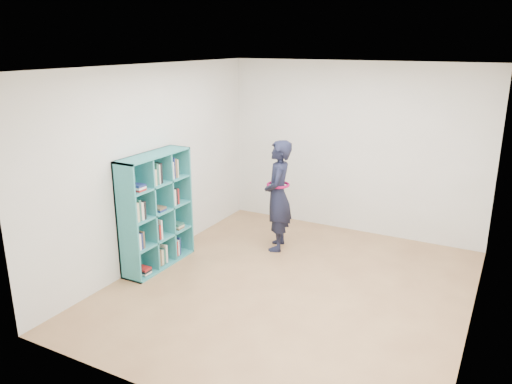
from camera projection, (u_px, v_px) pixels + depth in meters
The scene contains 9 objects.
floor at pixel (291, 288), 6.04m from camera, with size 4.50×4.50×0.00m, color brown.
ceiling at pixel (296, 67), 5.28m from camera, with size 4.50×4.50×0.00m, color white.
wall_left at pixel (154, 165), 6.56m from camera, with size 0.02×4.50×2.60m, color beige.
wall_right at pixel (484, 212), 4.76m from camera, with size 0.02×4.50×2.60m, color beige.
wall_back at pixel (353, 149), 7.56m from camera, with size 4.00×0.02×2.60m, color beige.
wall_front at pixel (171, 257), 3.76m from camera, with size 4.00×0.02×2.60m, color beige.
bookshelf at pixel (155, 212), 6.47m from camera, with size 0.33×1.13×1.51m.
person at pixel (278, 196), 6.98m from camera, with size 0.54×0.67×1.58m.
smartphone at pixel (268, 187), 7.05m from camera, with size 0.04×0.09×0.13m.
Camera 1 is at (2.20, -5.00, 2.86)m, focal length 35.00 mm.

